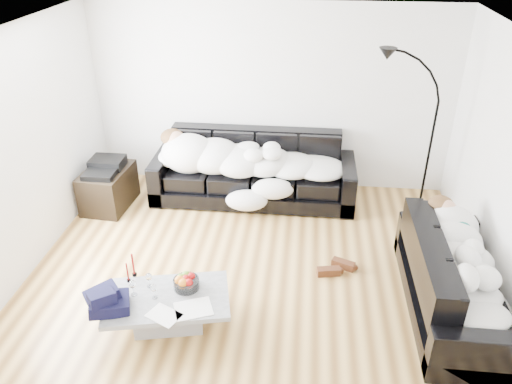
# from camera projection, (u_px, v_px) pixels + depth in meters

# --- Properties ---
(ground) EXTENTS (5.00, 5.00, 0.00)m
(ground) POSITION_uv_depth(u_px,v_px,m) (253.00, 275.00, 5.60)
(ground) COLOR brown
(ground) RESTS_ON ground
(wall_back) EXTENTS (5.00, 0.02, 2.60)m
(wall_back) POSITION_uv_depth(u_px,v_px,m) (271.00, 99.00, 6.92)
(wall_back) COLOR silver
(wall_back) RESTS_ON ground
(wall_left) EXTENTS (0.02, 4.50, 2.60)m
(wall_left) POSITION_uv_depth(u_px,v_px,m) (15.00, 160.00, 5.20)
(wall_left) COLOR silver
(wall_left) RESTS_ON ground
(ceiling) EXTENTS (5.00, 5.00, 0.00)m
(ceiling) POSITION_uv_depth(u_px,v_px,m) (252.00, 38.00, 4.33)
(ceiling) COLOR white
(ceiling) RESTS_ON ground
(sofa_back) EXTENTS (2.78, 0.96, 0.91)m
(sofa_back) POSITION_uv_depth(u_px,v_px,m) (253.00, 169.00, 6.91)
(sofa_back) COLOR black
(sofa_back) RESTS_ON ground
(sofa_right) EXTENTS (0.86, 2.01, 0.81)m
(sofa_right) POSITION_uv_depth(u_px,v_px,m) (456.00, 277.00, 4.93)
(sofa_right) COLOR black
(sofa_right) RESTS_ON ground
(sleeper_back) EXTENTS (2.36, 0.81, 0.47)m
(sleeper_back) POSITION_uv_depth(u_px,v_px,m) (253.00, 157.00, 6.77)
(sleeper_back) COLOR white
(sleeper_back) RESTS_ON sofa_back
(sleeper_right) EXTENTS (0.73, 1.72, 0.42)m
(sleeper_right) POSITION_uv_depth(u_px,v_px,m) (461.00, 259.00, 4.82)
(sleeper_right) COLOR white
(sleeper_right) RESTS_ON sofa_right
(teal_cushion) EXTENTS (0.42, 0.38, 0.20)m
(teal_cushion) POSITION_uv_depth(u_px,v_px,m) (442.00, 216.00, 5.32)
(teal_cushion) COLOR #0E6759
(teal_cushion) RESTS_ON sofa_right
(coffee_table) EXTENTS (1.30, 0.93, 0.34)m
(coffee_table) POSITION_uv_depth(u_px,v_px,m) (168.00, 311.00, 4.85)
(coffee_table) COLOR #939699
(coffee_table) RESTS_ON ground
(fruit_bowl) EXTENTS (0.26, 0.26, 0.16)m
(fruit_bowl) POSITION_uv_depth(u_px,v_px,m) (186.00, 281.00, 4.85)
(fruit_bowl) COLOR white
(fruit_bowl) RESTS_ON coffee_table
(wine_glass_a) EXTENTS (0.07, 0.07, 0.16)m
(wine_glass_a) POSITION_uv_depth(u_px,v_px,m) (149.00, 280.00, 4.86)
(wine_glass_a) COLOR white
(wine_glass_a) RESTS_ON coffee_table
(wine_glass_b) EXTENTS (0.08, 0.08, 0.17)m
(wine_glass_b) POSITION_uv_depth(u_px,v_px,m) (133.00, 288.00, 4.75)
(wine_glass_b) COLOR white
(wine_glass_b) RESTS_ON coffee_table
(wine_glass_c) EXTENTS (0.08, 0.08, 0.15)m
(wine_glass_c) POSITION_uv_depth(u_px,v_px,m) (154.00, 291.00, 4.72)
(wine_glass_c) COLOR white
(wine_glass_c) RESTS_ON coffee_table
(candle_left) EXTENTS (0.05, 0.05, 0.21)m
(candle_left) POSITION_uv_depth(u_px,v_px,m) (128.00, 273.00, 4.91)
(candle_left) COLOR maroon
(candle_left) RESTS_ON coffee_table
(candle_right) EXTENTS (0.06, 0.06, 0.26)m
(candle_right) POSITION_uv_depth(u_px,v_px,m) (133.00, 265.00, 4.98)
(candle_right) COLOR maroon
(candle_right) RESTS_ON coffee_table
(newspaper_a) EXTENTS (0.41, 0.37, 0.01)m
(newspaper_a) POSITION_uv_depth(u_px,v_px,m) (193.00, 308.00, 4.62)
(newspaper_a) COLOR silver
(newspaper_a) RESTS_ON coffee_table
(newspaper_b) EXTENTS (0.36, 0.32, 0.01)m
(newspaper_b) POSITION_uv_depth(u_px,v_px,m) (164.00, 315.00, 4.54)
(newspaper_b) COLOR silver
(newspaper_b) RESTS_ON coffee_table
(navy_jacket) EXTENTS (0.48, 0.45, 0.19)m
(navy_jacket) POSITION_uv_depth(u_px,v_px,m) (104.00, 294.00, 4.54)
(navy_jacket) COLOR black
(navy_jacket) RESTS_ON coffee_table
(shoes) EXTENTS (0.44, 0.32, 0.10)m
(shoes) POSITION_uv_depth(u_px,v_px,m) (336.00, 268.00, 5.63)
(shoes) COLOR #472311
(shoes) RESTS_ON ground
(av_cabinet) EXTENTS (0.61, 0.83, 0.54)m
(av_cabinet) POSITION_uv_depth(u_px,v_px,m) (108.00, 188.00, 6.81)
(av_cabinet) COLOR black
(av_cabinet) RESTS_ON ground
(stereo) EXTENTS (0.44, 0.34, 0.13)m
(stereo) POSITION_uv_depth(u_px,v_px,m) (105.00, 166.00, 6.64)
(stereo) COLOR black
(stereo) RESTS_ON av_cabinet
(floor_lamp) EXTENTS (0.76, 0.54, 1.94)m
(floor_lamp) POSITION_uv_depth(u_px,v_px,m) (430.00, 148.00, 6.25)
(floor_lamp) COLOR black
(floor_lamp) RESTS_ON ground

